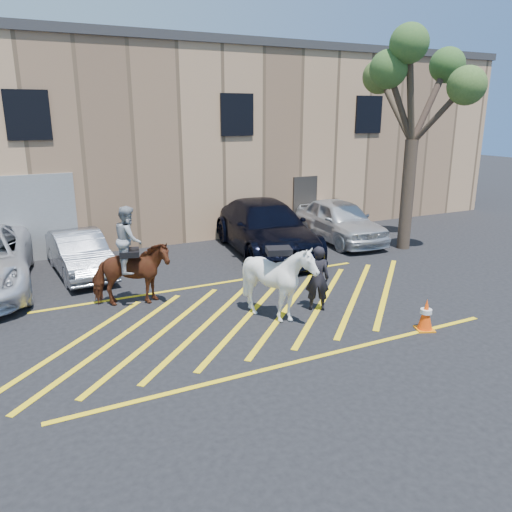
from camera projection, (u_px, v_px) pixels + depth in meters
name	position (u px, v px, depth m)	size (l,w,h in m)	color
ground	(243.00, 311.00, 12.17)	(90.00, 90.00, 0.00)	black
car_silver_sedan	(80.00, 253.00, 14.83)	(1.35, 3.88, 1.28)	gray
car_blue_suv	(266.00, 228.00, 17.14)	(2.44, 6.00, 1.74)	black
car_white_suv	(340.00, 220.00, 18.71)	(1.84, 4.58, 1.56)	silver
handler	(317.00, 278.00, 12.07)	(0.59, 0.39, 1.62)	black
warehouse	(126.00, 137.00, 21.50)	(32.42, 10.20, 7.30)	tan
hatching_zone	(249.00, 315.00, 11.90)	(12.60, 5.12, 0.01)	yellow
mounted_bay	(130.00, 266.00, 12.31)	(2.06, 1.29, 2.52)	#582D14
saddled_white	(278.00, 281.00, 11.46)	(1.97, 2.09, 1.87)	white
traffic_cone	(426.00, 314.00, 11.04)	(0.49, 0.49, 0.73)	orange
tree	(417.00, 80.00, 16.32)	(3.99, 4.37, 7.31)	#4B3A2D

